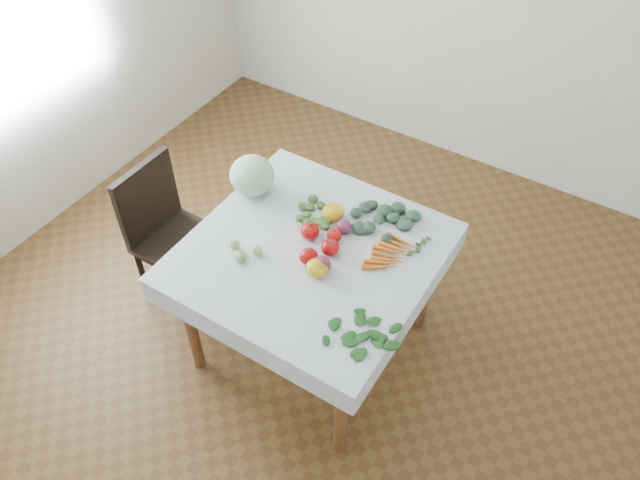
{
  "coord_description": "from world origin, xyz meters",
  "views": [
    {
      "loc": [
        1.1,
        -1.66,
        2.91
      ],
      "look_at": [
        0.03,
        0.03,
        0.82
      ],
      "focal_mm": 35.0,
      "sensor_mm": 36.0,
      "label": 1
    }
  ],
  "objects_px": {
    "table": "(311,265)",
    "chair": "(166,227)",
    "cabbage": "(252,175)",
    "carrot_bunch": "(392,254)",
    "heirloom_back": "(333,212)"
  },
  "relations": [
    {
      "from": "heirloom_back",
      "to": "cabbage",
      "type": "bearing_deg",
      "value": -173.96
    },
    {
      "from": "heirloom_back",
      "to": "chair",
      "type": "bearing_deg",
      "value": -159.45
    },
    {
      "from": "table",
      "to": "carrot_bunch",
      "type": "relative_size",
      "value": 3.63
    },
    {
      "from": "chair",
      "to": "carrot_bunch",
      "type": "distance_m",
      "value": 1.28
    },
    {
      "from": "table",
      "to": "heirloom_back",
      "type": "relative_size",
      "value": 9.09
    },
    {
      "from": "table",
      "to": "cabbage",
      "type": "bearing_deg",
      "value": 157.49
    },
    {
      "from": "cabbage",
      "to": "heirloom_back",
      "type": "xyz_separation_m",
      "value": [
        0.45,
        0.05,
        -0.06
      ]
    },
    {
      "from": "cabbage",
      "to": "chair",
      "type": "bearing_deg",
      "value": -146.17
    },
    {
      "from": "table",
      "to": "cabbage",
      "type": "relative_size",
      "value": 4.38
    },
    {
      "from": "table",
      "to": "chair",
      "type": "bearing_deg",
      "value": -175.05
    },
    {
      "from": "table",
      "to": "cabbage",
      "type": "height_order",
      "value": "cabbage"
    },
    {
      "from": "chair",
      "to": "heirloom_back",
      "type": "height_order",
      "value": "chair"
    },
    {
      "from": "carrot_bunch",
      "to": "chair",
      "type": "bearing_deg",
      "value": -168.48
    },
    {
      "from": "chair",
      "to": "cabbage",
      "type": "bearing_deg",
      "value": 33.83
    },
    {
      "from": "chair",
      "to": "cabbage",
      "type": "height_order",
      "value": "cabbage"
    }
  ]
}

